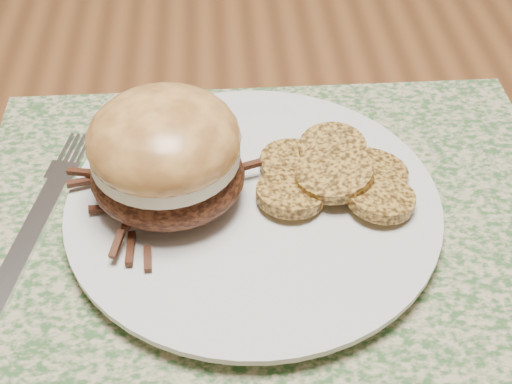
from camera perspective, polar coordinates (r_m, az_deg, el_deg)
dining_table at (r=0.77m, az=18.96°, el=3.50°), size 1.50×0.90×0.75m
placemat at (r=0.54m, az=1.31°, el=-2.03°), size 0.45×0.33×0.00m
dinner_plate at (r=0.53m, az=-0.22°, el=-1.27°), size 0.26×0.26×0.02m
pork_sandwich at (r=0.50m, az=-7.25°, el=2.98°), size 0.14×0.13×0.08m
roasted_potatoes at (r=0.53m, az=6.32°, el=1.45°), size 0.13×0.11×0.03m
fork at (r=0.56m, az=-16.90°, el=-1.86°), size 0.06×0.20×0.00m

